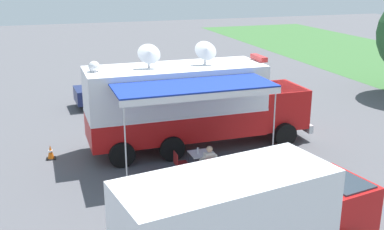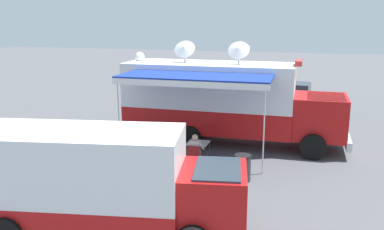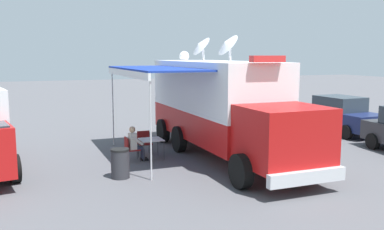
% 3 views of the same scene
% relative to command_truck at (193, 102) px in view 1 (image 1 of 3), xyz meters
% --- Properties ---
extents(ground_plane, '(100.00, 100.00, 0.00)m').
position_rel_command_truck_xyz_m(ground_plane, '(-0.03, -0.75, -1.95)').
color(ground_plane, '#515156').
extents(lot_stripe, '(0.16, 4.80, 0.01)m').
position_rel_command_truck_xyz_m(lot_stripe, '(-2.36, 0.64, -1.94)').
color(lot_stripe, silver).
rests_on(lot_stripe, ground).
extents(command_truck, '(4.91, 9.51, 4.53)m').
position_rel_command_truck_xyz_m(command_truck, '(0.00, 0.00, 0.00)').
color(command_truck, '#B71414').
rests_on(command_truck, ground).
extents(folding_table, '(0.81, 0.81, 0.73)m').
position_rel_command_truck_xyz_m(folding_table, '(2.56, -0.55, -1.27)').
color(folding_table, silver).
rests_on(folding_table, ground).
extents(water_bottle, '(0.07, 0.07, 0.22)m').
position_rel_command_truck_xyz_m(water_bottle, '(2.53, -0.65, -1.11)').
color(water_bottle, silver).
rests_on(water_bottle, folding_table).
extents(folding_chair_at_table, '(0.48, 0.48, 0.87)m').
position_rel_command_truck_xyz_m(folding_chair_at_table, '(3.36, -0.47, -1.43)').
color(folding_chair_at_table, maroon).
rests_on(folding_chair_at_table, ground).
extents(folding_chair_beside_table, '(0.48, 0.48, 0.87)m').
position_rel_command_truck_xyz_m(folding_chair_beside_table, '(2.59, -1.40, -1.43)').
color(folding_chair_beside_table, maroon).
rests_on(folding_chair_beside_table, ground).
extents(seated_responder, '(0.66, 0.55, 1.25)m').
position_rel_command_truck_xyz_m(seated_responder, '(3.18, -0.47, -1.30)').
color(seated_responder, silver).
rests_on(seated_responder, ground).
extents(trash_bin, '(0.57, 0.57, 0.91)m').
position_rel_command_truck_xyz_m(trash_bin, '(4.12, 1.42, -1.49)').
color(trash_bin, '#2D2D33').
rests_on(trash_bin, ground).
extents(traffic_cone, '(0.36, 0.36, 0.58)m').
position_rel_command_truck_xyz_m(traffic_cone, '(-0.42, -5.81, -1.67)').
color(traffic_cone, black).
rests_on(traffic_cone, ground).
extents(support_truck, '(3.24, 7.05, 2.70)m').
position_rel_command_truck_xyz_m(support_truck, '(8.56, -1.50, -0.56)').
color(support_truck, white).
rests_on(support_truck, ground).
extents(car_behind_truck, '(2.17, 4.28, 1.76)m').
position_rel_command_truck_xyz_m(car_behind_truck, '(-7.38, -2.21, -1.07)').
color(car_behind_truck, navy).
rests_on(car_behind_truck, ground).
extents(car_far_corner, '(2.32, 4.35, 1.76)m').
position_rel_command_truck_xyz_m(car_far_corner, '(-6.88, 2.51, -1.07)').
color(car_far_corner, '#2D2D33').
rests_on(car_far_corner, ground).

